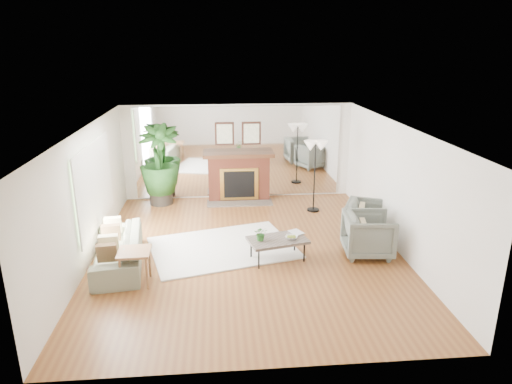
{
  "coord_description": "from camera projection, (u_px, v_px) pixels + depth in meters",
  "views": [
    {
      "loc": [
        -0.56,
        -8.32,
        3.95
      ],
      "look_at": [
        0.22,
        0.6,
        1.05
      ],
      "focal_mm": 32.0,
      "sensor_mm": 36.0,
      "label": 1
    }
  ],
  "objects": [
    {
      "name": "fireplace",
      "position": [
        239.0,
        176.0,
        12.03
      ],
      "size": [
        1.85,
        0.83,
        2.05
      ],
      "color": "brown",
      "rests_on": "ground"
    },
    {
      "name": "potted_ficus",
      "position": [
        159.0,
        162.0,
        11.58
      ],
      "size": [
        1.11,
        1.11,
        2.06
      ],
      "color": "black",
      "rests_on": "ground"
    },
    {
      "name": "fruit_bowl",
      "position": [
        292.0,
        237.0,
        8.65
      ],
      "size": [
        0.29,
        0.29,
        0.06
      ],
      "primitive_type": "imported",
      "rotation": [
        0.0,
        0.0,
        -0.27
      ],
      "color": "#95613B",
      "rests_on": "coffee_table"
    },
    {
      "name": "window_panel",
      "position": [
        94.0,
        185.0,
        8.86
      ],
      "size": [
        0.04,
        2.4,
        1.5
      ],
      "primitive_type": "cube",
      "color": "#B2E09E",
      "rests_on": "wall_left"
    },
    {
      "name": "area_rug",
      "position": [
        223.0,
        247.0,
        9.28
      ],
      "size": [
        3.21,
        2.64,
        0.03
      ],
      "primitive_type": "cube",
      "rotation": [
        0.0,
        0.0,
        0.26
      ],
      "color": "silver",
      "rests_on": "ground"
    },
    {
      "name": "armchair_back",
      "position": [
        367.0,
        219.0,
        9.76
      ],
      "size": [
        1.13,
        1.12,
        0.78
      ],
      "primitive_type": "imported",
      "rotation": [
        0.0,
        0.0,
        1.13
      ],
      "color": "slate",
      "rests_on": "ground"
    },
    {
      "name": "mirror_panel",
      "position": [
        238.0,
        152.0,
        12.05
      ],
      "size": [
        5.4,
        0.04,
        2.4
      ],
      "primitive_type": "cube",
      "color": "silver",
      "rests_on": "wall_back"
    },
    {
      "name": "book",
      "position": [
        292.0,
        233.0,
        8.87
      ],
      "size": [
        0.32,
        0.35,
        0.02
      ],
      "primitive_type": "imported",
      "rotation": [
        0.0,
        0.0,
        0.46
      ],
      "color": "#95613B",
      "rests_on": "coffee_table"
    },
    {
      "name": "side_table",
      "position": [
        134.0,
        256.0,
        7.77
      ],
      "size": [
        0.55,
        0.55,
        0.62
      ],
      "rotation": [
        0.0,
        0.0,
        0.03
      ],
      "color": "#95613B",
      "rests_on": "ground"
    },
    {
      "name": "wall_right",
      "position": [
        398.0,
        188.0,
        9.01
      ],
      "size": [
        0.02,
        7.0,
        2.5
      ],
      "primitive_type": "cube",
      "color": "white",
      "rests_on": "ground"
    },
    {
      "name": "tabletop_plant",
      "position": [
        261.0,
        234.0,
        8.54
      ],
      "size": [
        0.27,
        0.24,
        0.28
      ],
      "primitive_type": "imported",
      "rotation": [
        0.0,
        0.0,
        -0.09
      ],
      "color": "#276123",
      "rests_on": "coffee_table"
    },
    {
      "name": "wall_back",
      "position": [
        238.0,
        152.0,
        12.07
      ],
      "size": [
        6.0,
        0.02,
        2.5
      ],
      "primitive_type": "cube",
      "color": "white",
      "rests_on": "ground"
    },
    {
      "name": "coffee_table",
      "position": [
        278.0,
        241.0,
        8.67
      ],
      "size": [
        1.22,
        0.88,
        0.44
      ],
      "rotation": [
        0.0,
        0.0,
        0.24
      ],
      "color": "#61544C",
      "rests_on": "ground"
    },
    {
      "name": "ground",
      "position": [
        248.0,
        251.0,
        9.15
      ],
      "size": [
        7.0,
        7.0,
        0.0
      ],
      "primitive_type": "plane",
      "color": "brown",
      "rests_on": "ground"
    },
    {
      "name": "floor_lamp",
      "position": [
        315.0,
        151.0,
        10.93
      ],
      "size": [
        0.58,
        0.32,
        1.77
      ],
      "color": "black",
      "rests_on": "ground"
    },
    {
      "name": "sofa",
      "position": [
        118.0,
        250.0,
        8.5
      ],
      "size": [
        1.1,
        2.21,
        0.62
      ],
      "primitive_type": "imported",
      "rotation": [
        0.0,
        0.0,
        -1.44
      ],
      "color": "slate",
      "rests_on": "ground"
    },
    {
      "name": "armchair_front",
      "position": [
        368.0,
        235.0,
        8.89
      ],
      "size": [
        1.01,
        0.99,
        0.84
      ],
      "primitive_type": "imported",
      "rotation": [
        0.0,
        0.0,
        1.47
      ],
      "color": "slate",
      "rests_on": "ground"
    },
    {
      "name": "wall_left",
      "position": [
        88.0,
        196.0,
        8.51
      ],
      "size": [
        0.02,
        7.0,
        2.5
      ],
      "primitive_type": "cube",
      "color": "white",
      "rests_on": "ground"
    }
  ]
}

